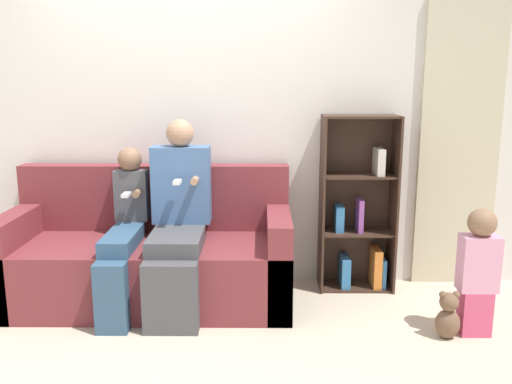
# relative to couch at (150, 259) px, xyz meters

# --- Properties ---
(ground_plane) EXTENTS (14.00, 14.00, 0.00)m
(ground_plane) POSITION_rel_couch_xyz_m (0.27, -0.53, -0.33)
(ground_plane) COLOR beige
(back_wall) EXTENTS (10.00, 0.06, 2.55)m
(back_wall) POSITION_rel_couch_xyz_m (0.27, 0.46, 0.95)
(back_wall) COLOR silver
(back_wall) RESTS_ON ground_plane
(curtain_panel) EXTENTS (0.62, 0.04, 2.26)m
(curtain_panel) POSITION_rel_couch_xyz_m (2.37, 0.41, 0.80)
(curtain_panel) COLOR beige
(curtain_panel) RESTS_ON ground_plane
(couch) EXTENTS (2.07, 0.85, 0.98)m
(couch) POSITION_rel_couch_xyz_m (0.00, 0.00, 0.00)
(couch) COLOR maroon
(couch) RESTS_ON ground_plane
(adult_seated) EXTENTS (0.42, 0.79, 1.35)m
(adult_seated) POSITION_rel_couch_xyz_m (0.24, -0.10, 0.37)
(adult_seated) COLOR #47474C
(adult_seated) RESTS_ON ground_plane
(child_seated) EXTENTS (0.24, 0.82, 1.14)m
(child_seated) POSITION_rel_couch_xyz_m (-0.15, -0.15, 0.26)
(child_seated) COLOR #335170
(child_seated) RESTS_ON ground_plane
(toddler_standing) EXTENTS (0.24, 0.18, 0.84)m
(toddler_standing) POSITION_rel_couch_xyz_m (2.21, -0.53, 0.11)
(toddler_standing) COLOR #DB4C75
(toddler_standing) RESTS_ON ground_plane
(bookshelf) EXTENTS (0.57, 0.30, 1.37)m
(bookshelf) POSITION_rel_couch_xyz_m (1.59, 0.30, 0.28)
(bookshelf) COLOR #3D281E
(bookshelf) RESTS_ON ground_plane
(teddy_bear) EXTENTS (0.16, 0.13, 0.32)m
(teddy_bear) POSITION_rel_couch_xyz_m (2.02, -0.59, -0.18)
(teddy_bear) COLOR brown
(teddy_bear) RESTS_ON ground_plane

